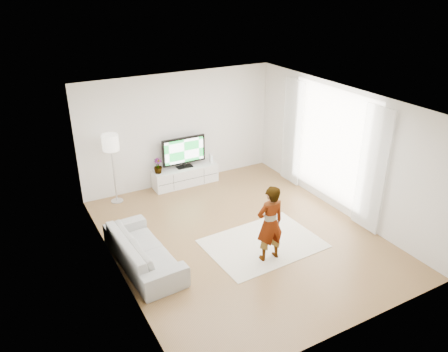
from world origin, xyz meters
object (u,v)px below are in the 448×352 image
sofa (143,250)px  floor_lamp (111,146)px  television (184,151)px  player (270,223)px  media_console (185,176)px  rug (263,243)px

sofa → floor_lamp: bearing=-8.8°
floor_lamp → television: bearing=2.9°
television → player: size_ratio=0.75×
television → player: player is taller
media_console → sofa: (-2.06, -2.72, 0.07)m
player → sofa: (-2.10, 0.96, -0.45)m
television → player: bearing=-89.2°
media_console → rug: media_console is taller
rug → floor_lamp: (-2.03, 3.16, 1.39)m
media_console → sofa: sofa is taller
media_console → player: size_ratio=1.11×
rug → player: bearing=-111.6°
media_console → player: player is taller
player → floor_lamp: 4.11m
player → sofa: size_ratio=0.71×
television → sofa: television is taller
television → media_console: bearing=-90.0°
rug → sofa: size_ratio=1.05×
rug → sofa: 2.36m
rug → floor_lamp: bearing=122.7°
sofa → television: bearing=-40.0°
rug → floor_lamp: size_ratio=1.34×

